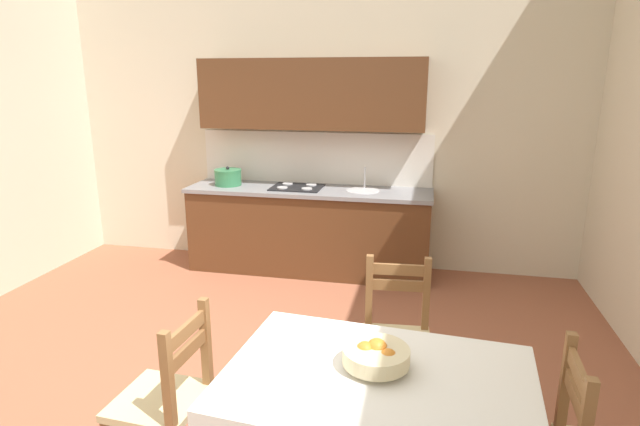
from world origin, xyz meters
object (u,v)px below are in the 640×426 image
object	(u,v)px
kitchen_cabinetry	(309,192)
dining_table	(377,402)
dining_chair_tv_side	(167,400)
fruit_bowl	(376,355)
dining_chair_kitchen_side	(396,338)

from	to	relation	value
kitchen_cabinetry	dining_table	bearing A→B (deg)	-71.37
dining_chair_tv_side	fruit_bowl	size ratio (longest dim) A/B	3.10
dining_chair_kitchen_side	dining_chair_tv_side	bearing A→B (deg)	-141.21
kitchen_cabinetry	fruit_bowl	distance (m)	3.19
dining_table	dining_chair_tv_side	size ratio (longest dim) A/B	1.52
dining_chair_kitchen_side	dining_chair_tv_side	distance (m)	1.39
kitchen_cabinetry	dining_chair_kitchen_side	distance (m)	2.45
dining_chair_kitchen_side	fruit_bowl	size ratio (longest dim) A/B	3.10
fruit_bowl	kitchen_cabinetry	bearing A→B (deg)	108.69
kitchen_cabinetry	dining_chair_tv_side	size ratio (longest dim) A/B	2.73
dining_table	fruit_bowl	size ratio (longest dim) A/B	4.70
kitchen_cabinetry	dining_chair_tv_side	bearing A→B (deg)	-90.31
dining_chair_kitchen_side	fruit_bowl	distance (m)	0.94
kitchen_cabinetry	dining_table	xyz separation A→B (m)	(1.04, -3.08, -0.23)
kitchen_cabinetry	dining_chair_kitchen_side	world-z (taller)	kitchen_cabinetry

